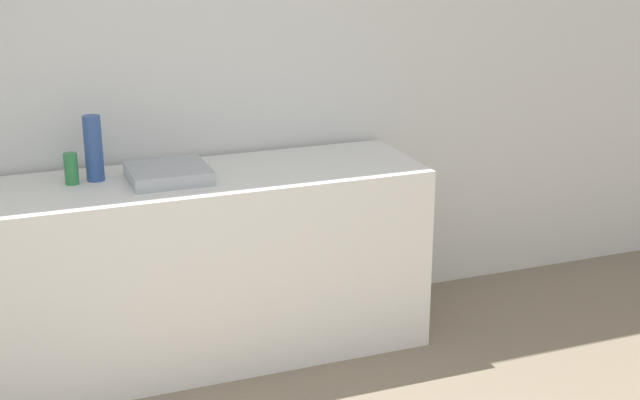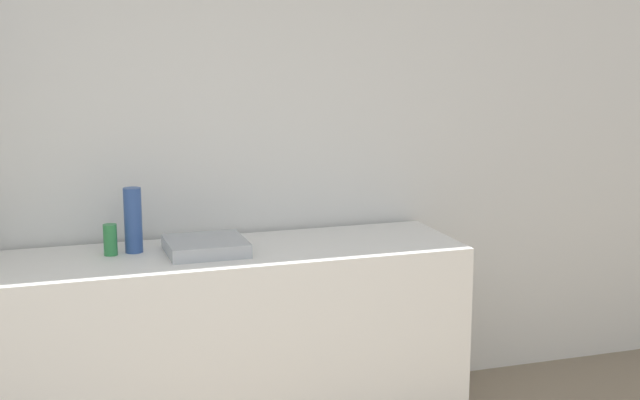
# 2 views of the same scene
# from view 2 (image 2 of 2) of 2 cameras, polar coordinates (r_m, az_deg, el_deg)

# --- Properties ---
(wall_back) EXTENTS (8.00, 0.06, 2.60)m
(wall_back) POSITION_cam_2_polar(r_m,az_deg,el_deg) (4.23, -10.48, 3.31)
(wall_back) COLOR silver
(wall_back) RESTS_ON ground_plane
(counter) EXTENTS (2.05, 0.62, 0.88)m
(counter) POSITION_cam_2_polar(r_m,az_deg,el_deg) (4.13, -5.36, -9.10)
(counter) COLOR silver
(counter) RESTS_ON ground_plane
(sink_basin) EXTENTS (0.34, 0.33, 0.06)m
(sink_basin) POSITION_cam_2_polar(r_m,az_deg,el_deg) (3.96, -7.33, -2.94)
(sink_basin) COLOR #9EA3A8
(sink_basin) RESTS_ON counter
(bottle_tall) EXTENTS (0.08, 0.08, 0.29)m
(bottle_tall) POSITION_cam_2_polar(r_m,az_deg,el_deg) (3.99, -11.88, -1.28)
(bottle_tall) COLOR #2D4C8C
(bottle_tall) RESTS_ON counter
(bottle_short) EXTENTS (0.06, 0.06, 0.14)m
(bottle_short) POSITION_cam_2_polar(r_m,az_deg,el_deg) (3.98, -13.27, -2.49)
(bottle_short) COLOR #2D7F42
(bottle_short) RESTS_ON counter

